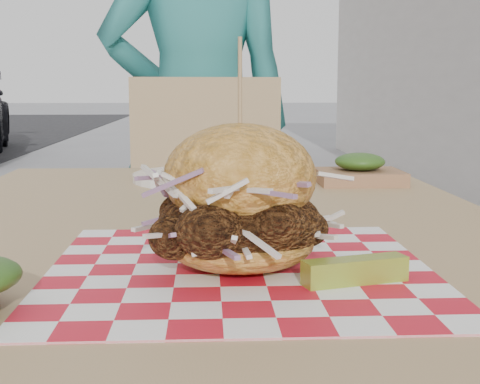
{
  "coord_description": "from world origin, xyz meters",
  "views": [
    {
      "loc": [
        0.02,
        -1.12,
        0.92
      ],
      "look_at": [
        0.05,
        -0.51,
        0.82
      ],
      "focal_mm": 50.0,
      "sensor_mm": 36.0,
      "label": 1
    }
  ],
  "objects_px": {
    "patio_chair": "(204,225)",
    "sandwich": "(240,206)",
    "patio_table": "(206,282)",
    "diner": "(199,125)"
  },
  "relations": [
    {
      "from": "patio_chair",
      "to": "sandwich",
      "type": "bearing_deg",
      "value": -92.3
    },
    {
      "from": "patio_table",
      "to": "patio_chair",
      "type": "height_order",
      "value": "patio_chair"
    },
    {
      "from": "patio_table",
      "to": "patio_chair",
      "type": "relative_size",
      "value": 1.26
    },
    {
      "from": "diner",
      "to": "patio_chair",
      "type": "bearing_deg",
      "value": 83.85
    },
    {
      "from": "diner",
      "to": "sandwich",
      "type": "distance_m",
      "value": 1.41
    },
    {
      "from": "diner",
      "to": "patio_table",
      "type": "xyz_separation_m",
      "value": [
        0.02,
        -1.19,
        -0.14
      ]
    },
    {
      "from": "patio_table",
      "to": "sandwich",
      "type": "distance_m",
      "value": 0.27
    },
    {
      "from": "patio_table",
      "to": "patio_chair",
      "type": "distance_m",
      "value": 0.95
    },
    {
      "from": "diner",
      "to": "patio_chair",
      "type": "xyz_separation_m",
      "value": [
        0.01,
        -0.25,
        -0.26
      ]
    },
    {
      "from": "patio_chair",
      "to": "sandwich",
      "type": "height_order",
      "value": "sandwich"
    }
  ]
}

